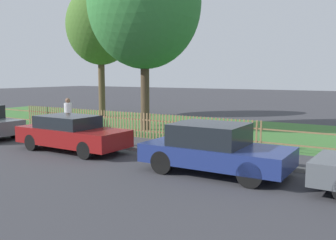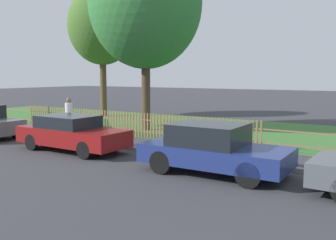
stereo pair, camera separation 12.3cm
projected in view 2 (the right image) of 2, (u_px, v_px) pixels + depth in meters
The scene contains 10 objects.
ground_plane at pixel (84, 144), 15.03m from camera, with size 120.00×120.00×0.00m, color #38383D.
kerb_stone at pixel (85, 142), 15.11m from camera, with size 34.59×0.20×0.12m, color gray.
grass_strip at pixel (172, 125), 20.70m from camera, with size 34.59×8.59×0.01m, color #3D7033.
park_fence at pixel (123, 123), 17.05m from camera, with size 34.59×0.05×1.10m.
parked_car_black_saloon at pixel (71, 133), 13.57m from camera, with size 4.35×1.68×1.29m.
parked_car_navy_estate at pixel (213, 148), 10.45m from camera, with size 4.11×1.90×1.40m.
covered_motorcycle at pixel (190, 130), 14.51m from camera, with size 1.83×0.75×1.01m.
tree_nearest_kerb at pixel (102, 26), 24.49m from camera, with size 4.46×4.46×8.54m.
tree_behind_motorcycle at pixel (145, 3), 18.10m from camera, with size 5.52×5.52×9.39m.
pedestrian_near_fence at pixel (69, 114), 17.20m from camera, with size 0.40×0.35×1.70m.
Camera 2 is at (10.82, -10.67, 2.74)m, focal length 40.00 mm.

